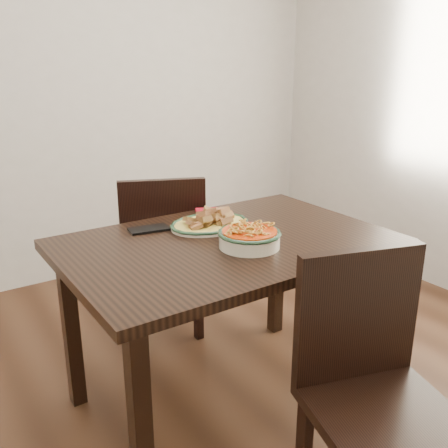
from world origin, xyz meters
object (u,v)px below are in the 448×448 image
fish_plate (210,217)px  chair_far (163,248)px  chair_near (372,380)px  noodle_bowl (249,236)px  dining_table (227,261)px  smartphone (149,229)px

fish_plate → chair_far: bearing=89.2°
chair_near → fish_plate: (-0.02, 0.90, 0.30)m
chair_near → chair_far: bearing=107.3°
chair_far → noodle_bowl: chair_far is taller
dining_table → noodle_bowl: 0.18m
dining_table → smartphone: smartphone is taller
smartphone → chair_far: bearing=65.3°
dining_table → fish_plate: fish_plate is taller
dining_table → smartphone: 0.36m
noodle_bowl → chair_near: bearing=-87.8°
smartphone → dining_table: bearing=-44.3°
dining_table → chair_near: 0.74m
noodle_bowl → smartphone: noodle_bowl is taller
noodle_bowl → smartphone: bearing=121.0°
dining_table → noodle_bowl: (0.03, -0.11, 0.13)m
chair_far → noodle_bowl: bearing=112.0°
chair_far → noodle_bowl: (-0.01, -0.76, 0.29)m
chair_near → noodle_bowl: chair_near is taller
chair_near → noodle_bowl: (-0.02, 0.61, 0.29)m
dining_table → chair_near: chair_near is taller
chair_near → smartphone: 1.06m
chair_near → smartphone: bearing=121.3°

